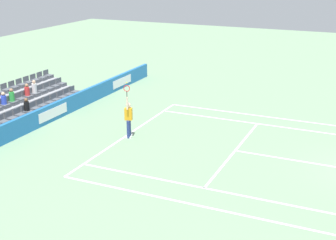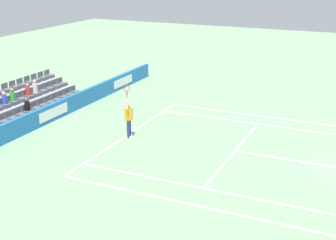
# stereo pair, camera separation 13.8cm
# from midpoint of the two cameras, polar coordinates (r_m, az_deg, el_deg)

# --- Properties ---
(line_baseline) EXTENTS (10.97, 0.10, 0.01)m
(line_baseline) POSITION_cam_midpoint_polar(r_m,az_deg,el_deg) (24.03, -4.42, -1.60)
(line_baseline) COLOR white
(line_baseline) RESTS_ON ground
(line_service) EXTENTS (8.23, 0.10, 0.01)m
(line_service) POSITION_cam_midpoint_polar(r_m,az_deg,el_deg) (22.06, 8.20, -3.66)
(line_service) COLOR white
(line_service) RESTS_ON ground
(line_centre_service) EXTENTS (0.10, 6.40, 0.01)m
(line_centre_service) POSITION_cam_midpoint_polar(r_m,az_deg,el_deg) (21.48, 16.42, -4.91)
(line_centre_service) COLOR white
(line_centre_service) RESTS_ON ground
(line_singles_sideline_left) EXTENTS (0.10, 11.89, 0.01)m
(line_singles_sideline_left) POSITION_cam_midpoint_polar(r_m,az_deg,el_deg) (18.36, 5.82, -8.38)
(line_singles_sideline_left) COLOR white
(line_singles_sideline_left) RESTS_ON ground
(line_singles_sideline_right) EXTENTS (0.10, 11.89, 0.01)m
(line_singles_sideline_right) POSITION_cam_midpoint_polar(r_m,az_deg,el_deg) (25.70, 11.83, -0.59)
(line_singles_sideline_right) COLOR white
(line_singles_sideline_right) RESTS_ON ground
(line_doubles_sideline_left) EXTENTS (0.10, 11.89, 0.01)m
(line_doubles_sideline_left) POSITION_cam_midpoint_polar(r_m,az_deg,el_deg) (17.21, 4.31, -10.29)
(line_doubles_sideline_left) COLOR white
(line_doubles_sideline_left) RESTS_ON ground
(line_doubles_sideline_right) EXTENTS (0.10, 11.89, 0.01)m
(line_doubles_sideline_right) POSITION_cam_midpoint_polar(r_m,az_deg,el_deg) (26.97, 12.50, 0.29)
(line_doubles_sideline_right) COLOR white
(line_doubles_sideline_right) RESTS_ON ground
(line_centre_mark) EXTENTS (0.10, 0.20, 0.01)m
(line_centre_mark) POSITION_cam_midpoint_polar(r_m,az_deg,el_deg) (23.99, -4.21, -1.64)
(line_centre_mark) COLOR white
(line_centre_mark) RESTS_ON ground
(sponsor_barrier) EXTENTS (22.56, 0.22, 0.96)m
(sponsor_barrier) POSITION_cam_midpoint_polar(r_m,az_deg,el_deg) (26.41, -13.54, 0.90)
(sponsor_barrier) COLOR #1E66AD
(sponsor_barrier) RESTS_ON ground
(tennis_player) EXTENTS (0.54, 0.42, 2.85)m
(tennis_player) POSITION_cam_midpoint_polar(r_m,az_deg,el_deg) (23.22, -4.56, 0.24)
(tennis_player) COLOR navy
(tennis_player) RESTS_ON ground
(stadium_stand) EXTENTS (8.06, 2.85, 1.78)m
(stadium_stand) POSITION_cam_midpoint_polar(r_m,az_deg,el_deg) (27.83, -17.33, 1.61)
(stadium_stand) COLOR gray
(stadium_stand) RESTS_ON ground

